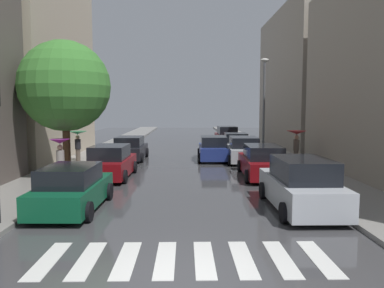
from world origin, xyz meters
The scene contains 20 objects.
ground_plane centered at (0.00, 24.00, -0.02)m, with size 28.00×72.00×0.04m, color #3D3D3F.
sidewalk_left centered at (-6.50, 24.00, 0.07)m, with size 3.00×72.00×0.15m, color gray.
sidewalk_right centered at (6.50, 24.00, 0.07)m, with size 3.00×72.00×0.15m, color gray.
crosswalk_stripes centered at (0.00, 1.01, 0.01)m, with size 6.75×2.20×0.01m.
building_left_mid centered at (-11.00, 19.24, 8.82)m, with size 6.00×13.09×17.64m, color #B2A38C.
building_right_mid centered at (11.00, 25.59, 5.95)m, with size 6.00×14.61×11.89m, color #9E9384.
parked_car_left_nearest centered at (-3.88, 5.30, 0.74)m, with size 2.14×4.33×1.56m.
parked_car_left_second centered at (-3.73, 11.23, 0.78)m, with size 2.19×4.34×1.66m.
parked_car_left_third centered at (-3.75, 17.95, 0.75)m, with size 2.18×4.32×1.59m.
parked_car_right_nearest centered at (3.99, 5.21, 0.84)m, with size 2.14×4.70×1.81m.
parked_car_right_second centered at (3.92, 11.33, 0.77)m, with size 2.22×4.85×1.65m.
parked_car_right_third centered at (3.77, 16.67, 0.78)m, with size 2.29×4.54×1.66m.
parked_car_right_fourth centered at (3.98, 21.93, 0.73)m, with size 2.22×4.10×1.55m.
parked_car_right_fifth centered at (3.91, 27.57, 0.84)m, with size 2.16×4.47×1.81m.
car_midroad centered at (1.90, 17.64, 0.76)m, with size 2.12×4.34×1.63m.
pedestrian_foreground centered at (-6.78, 16.23, 1.61)m, with size 1.16×1.16×1.90m.
pedestrian_near_tree centered at (-5.73, 9.76, 1.51)m, with size 0.91×0.91×1.94m.
pedestrian_by_kerb centered at (6.62, 14.66, 1.69)m, with size 1.18×1.18×2.01m.
street_tree_left centered at (-5.82, 10.99, 4.55)m, with size 4.38×4.38×6.60m.
lamp_post_right centered at (5.55, 18.97, 4.08)m, with size 0.60×0.28×6.81m.
Camera 1 is at (0.02, -7.38, 3.50)m, focal length 35.01 mm.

